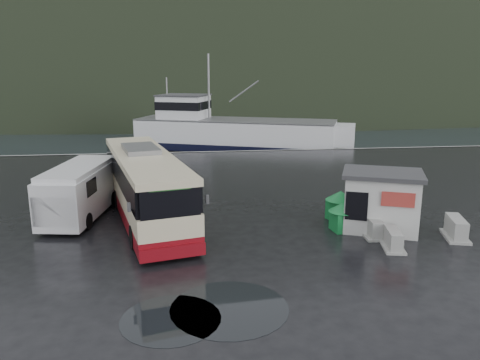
{
  "coord_description": "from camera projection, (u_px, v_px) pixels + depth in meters",
  "views": [
    {
      "loc": [
        -1.75,
        -19.69,
        7.05
      ],
      "look_at": [
        0.91,
        2.35,
        1.7
      ],
      "focal_mm": 35.0,
      "sensor_mm": 36.0,
      "label": 1
    }
  ],
  "objects": [
    {
      "name": "ground",
      "position": [
        226.0,
        230.0,
        20.86
      ],
      "size": [
        160.0,
        160.0,
        0.0
      ],
      "primitive_type": "plane",
      "color": "black",
      "rests_on": "ground"
    },
    {
      "name": "harbor_water",
      "position": [
        189.0,
        94.0,
        127.04
      ],
      "size": [
        300.0,
        180.0,
        0.02
      ],
      "primitive_type": "cube",
      "color": "black",
      "rests_on": "ground"
    },
    {
      "name": "quay_edge",
      "position": [
        205.0,
        152.0,
        40.17
      ],
      "size": [
        160.0,
        0.6,
        1.5
      ],
      "primitive_type": "cube",
      "color": "#999993",
      "rests_on": "ground"
    },
    {
      "name": "headland",
      "position": [
        203.0,
        81.0,
        263.34
      ],
      "size": [
        780.0,
        540.0,
        570.0
      ],
      "primitive_type": "ellipsoid",
      "color": "black",
      "rests_on": "ground"
    },
    {
      "name": "coach_bus",
      "position": [
        147.0,
        217.0,
        22.62
      ],
      "size": [
        5.65,
        12.19,
        3.34
      ],
      "primitive_type": null,
      "rotation": [
        0.0,
        0.0,
        0.24
      ],
      "color": "beige",
      "rests_on": "ground"
    },
    {
      "name": "white_van",
      "position": [
        82.0,
        217.0,
        22.71
      ],
      "size": [
        3.05,
        6.39,
        2.57
      ],
      "primitive_type": null,
      "rotation": [
        0.0,
        0.0,
        -0.16
      ],
      "color": "silver",
      "rests_on": "ground"
    },
    {
      "name": "waste_bin_left",
      "position": [
        342.0,
        231.0,
        20.77
      ],
      "size": [
        1.05,
        1.05,
        1.29
      ],
      "primitive_type": null,
      "rotation": [
        0.0,
        0.0,
        0.13
      ],
      "color": "#157B36",
      "rests_on": "ground"
    },
    {
      "name": "waste_bin_right",
      "position": [
        339.0,
        220.0,
        22.27
      ],
      "size": [
        1.31,
        1.31,
        1.41
      ],
      "primitive_type": null,
      "rotation": [
        0.0,
        0.0,
        0.37
      ],
      "color": "#157B36",
      "rests_on": "ground"
    },
    {
      "name": "dome_tent",
      "position": [
        174.0,
        247.0,
        18.89
      ],
      "size": [
        2.69,
        3.4,
        1.2
      ],
      "primitive_type": null,
      "rotation": [
        0.0,
        0.0,
        -0.18
      ],
      "color": "#282C1A",
      "rests_on": "ground"
    },
    {
      "name": "ticket_kiosk",
      "position": [
        379.0,
        229.0,
        20.94
      ],
      "size": [
        4.1,
        3.65,
        2.65
      ],
      "primitive_type": null,
      "rotation": [
        0.0,
        0.0,
        -0.38
      ],
      "color": "silver",
      "rests_on": "ground"
    },
    {
      "name": "jersey_barrier_a",
      "position": [
        455.0,
        238.0,
        19.88
      ],
      "size": [
        1.34,
        1.94,
        0.88
      ],
      "primitive_type": null,
      "rotation": [
        0.0,
        0.0,
        -0.28
      ],
      "color": "#999993",
      "rests_on": "ground"
    },
    {
      "name": "jersey_barrier_b",
      "position": [
        371.0,
        236.0,
        20.15
      ],
      "size": [
        0.9,
        1.67,
        0.82
      ],
      "primitive_type": null,
      "rotation": [
        0.0,
        0.0,
        -0.05
      ],
      "color": "#999993",
      "rests_on": "ground"
    },
    {
      "name": "jersey_barrier_c",
      "position": [
        392.0,
        248.0,
        18.74
      ],
      "size": [
        1.08,
        1.68,
        0.78
      ],
      "primitive_type": null,
      "rotation": [
        0.0,
        0.0,
        -0.21
      ],
      "color": "#999993",
      "rests_on": "ground"
    },
    {
      "name": "fishing_trawler",
      "position": [
        235.0,
        137.0,
        49.01
      ],
      "size": [
        24.67,
        13.86,
        9.76
      ],
      "primitive_type": null,
      "rotation": [
        0.0,
        0.0,
        -0.37
      ],
      "color": "silver",
      "rests_on": "ground"
    },
    {
      "name": "puddles",
      "position": [
        207.0,
        312.0,
        13.82
      ],
      "size": [
        5.01,
        3.7,
        0.01
      ],
      "color": "black",
      "rests_on": "ground"
    }
  ]
}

